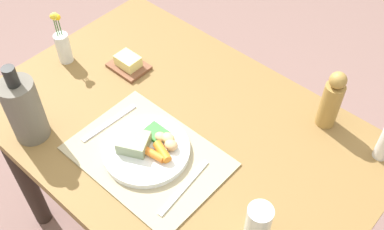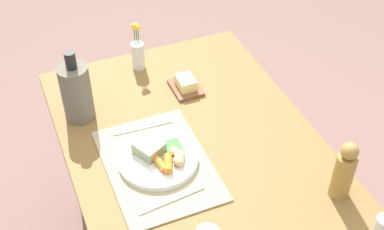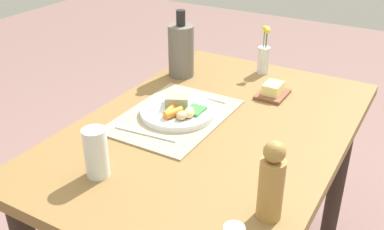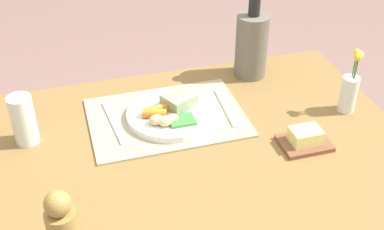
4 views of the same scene
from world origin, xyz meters
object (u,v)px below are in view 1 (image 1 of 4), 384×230
flower_vase (63,44)px  pepper_mill (331,101)px  dinner_plate (147,149)px  fork (109,123)px  cooler_bottle (24,109)px  butter_dish (128,63)px  water_tumbler (257,227)px  dining_table (179,150)px  knife (184,187)px

flower_vase → pepper_mill: size_ratio=0.96×
dinner_plate → fork: 0.17m
flower_vase → dinner_plate: bearing=-11.1°
fork → dinner_plate: bearing=3.2°
dinner_plate → pepper_mill: 0.56m
cooler_bottle → pepper_mill: 0.89m
butter_dish → pepper_mill: bearing=20.2°
water_tumbler → butter_dish: water_tumbler is taller
water_tumbler → cooler_bottle: bearing=-166.6°
butter_dish → flower_vase: bearing=-148.7°
dinner_plate → fork: bearing=-180.0°
dining_table → flower_vase: bearing=-176.0°
fork → flower_vase: 0.36m
knife → water_tumbler: bearing=-3.1°
dinner_plate → cooler_bottle: bearing=-150.5°
cooler_bottle → butter_dish: bearing=90.0°
water_tumbler → dinner_plate: bearing=178.8°
flower_vase → pepper_mill: 0.89m
knife → flower_vase: size_ratio=1.09×
cooler_bottle → butter_dish: 0.40m
dining_table → butter_dish: 0.35m
cooler_bottle → water_tumbler: 0.72m
dining_table → water_tumbler: bearing=-19.7°
dining_table → flower_vase: 0.54m
dinner_plate → water_tumbler: 0.39m
flower_vase → knife: bearing=-10.0°
water_tumbler → flower_vase: bearing=173.2°
cooler_bottle → pepper_mill: size_ratio=1.30×
cooler_bottle → fork: bearing=50.6°
butter_dish → knife: bearing=-26.4°
flower_vase → water_tumbler: bearing=-6.8°
cooler_bottle → butter_dish: cooler_bottle is taller
dining_table → dinner_plate: (0.00, -0.13, 0.14)m
dining_table → knife: 0.26m
fork → knife: bearing=-0.0°
water_tumbler → butter_dish: size_ratio=1.07×
knife → water_tumbler: (0.23, 0.01, 0.05)m
fork → flower_vase: bearing=166.9°
dining_table → fork: bearing=-140.9°
knife → water_tumbler: water_tumbler is taller
cooler_bottle → water_tumbler: (0.70, 0.17, -0.05)m
fork → water_tumbler: bearing=2.4°
dining_table → cooler_bottle: cooler_bottle is taller
fork → pepper_mill: bearing=45.8°
knife → flower_vase: 0.68m
dining_table → butter_dish: (-0.31, 0.08, 0.14)m
flower_vase → dining_table: bearing=4.0°
flower_vase → pepper_mill: bearing=23.0°
pepper_mill → fork: bearing=-137.4°
knife → flower_vase: (-0.66, 0.12, 0.06)m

